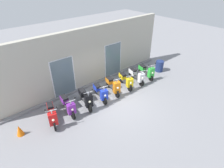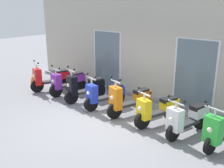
{
  "view_description": "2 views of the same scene",
  "coord_description": "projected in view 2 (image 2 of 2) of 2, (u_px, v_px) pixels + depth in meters",
  "views": [
    {
      "loc": [
        -5.49,
        -5.92,
        6.25
      ],
      "look_at": [
        0.26,
        0.82,
        0.73
      ],
      "focal_mm": 29.62,
      "sensor_mm": 36.0,
      "label": 1
    },
    {
      "loc": [
        4.99,
        -5.13,
        3.29
      ],
      "look_at": [
        -0.13,
        0.86,
        0.9
      ],
      "focal_mm": 42.56,
      "sensor_mm": 36.0,
      "label": 2
    }
  ],
  "objects": [
    {
      "name": "scooter_red",
      "position": [
        50.0,
        78.0,
        10.39
      ],
      "size": [
        0.79,
        1.6,
        1.23
      ],
      "color": "black",
      "rests_on": "ground_plane"
    },
    {
      "name": "scooter_blue",
      "position": [
        105.0,
        94.0,
        8.64
      ],
      "size": [
        0.69,
        1.55,
        1.21
      ],
      "color": "black",
      "rests_on": "ground_plane"
    },
    {
      "name": "scooter_yellow",
      "position": [
        157.0,
        109.0,
        7.42
      ],
      "size": [
        0.76,
        1.53,
        1.14
      ],
      "color": "black",
      "rests_on": "ground_plane"
    },
    {
      "name": "traffic_cone",
      "position": [
        34.0,
        76.0,
        11.51
      ],
      "size": [
        0.32,
        0.32,
        0.52
      ],
      "primitive_type": "cone",
      "color": "orange",
      "rests_on": "ground_plane"
    },
    {
      "name": "scooter_black",
      "position": [
        84.0,
        87.0,
        9.23
      ],
      "size": [
        0.68,
        1.6,
        1.29
      ],
      "color": "black",
      "rests_on": "ground_plane"
    },
    {
      "name": "storefront_facade",
      "position": [
        149.0,
        50.0,
        9.24
      ],
      "size": [
        11.48,
        0.5,
        3.59
      ],
      "color": "#B2AD9E",
      "rests_on": "ground_plane"
    },
    {
      "name": "ground_plane",
      "position": [
        96.0,
        120.0,
        7.79
      ],
      "size": [
        40.0,
        40.0,
        0.0
      ],
      "primitive_type": "plane",
      "color": "gray"
    },
    {
      "name": "scooter_purple",
      "position": [
        68.0,
        82.0,
        9.93
      ],
      "size": [
        0.57,
        1.59,
        1.17
      ],
      "color": "black",
      "rests_on": "ground_plane"
    },
    {
      "name": "scooter_green",
      "position": [
        224.0,
        128.0,
        6.21
      ],
      "size": [
        0.69,
        1.5,
        1.22
      ],
      "color": "black",
      "rests_on": "ground_plane"
    },
    {
      "name": "scooter_white",
      "position": [
        188.0,
        118.0,
        6.81
      ],
      "size": [
        0.68,
        1.55,
        1.14
      ],
      "color": "black",
      "rests_on": "ground_plane"
    },
    {
      "name": "scooter_orange",
      "position": [
        129.0,
        99.0,
        8.06
      ],
      "size": [
        0.73,
        1.62,
        1.28
      ],
      "color": "black",
      "rests_on": "ground_plane"
    }
  ]
}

